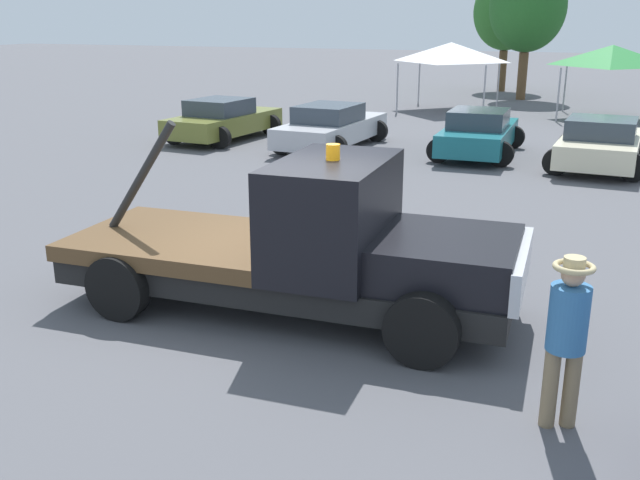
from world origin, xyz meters
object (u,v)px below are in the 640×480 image
object	(u,v)px
canopy_tent_green	(612,56)
parked_car_teal	(479,133)
parked_car_silver	(331,127)
tree_center	(528,7)
parked_car_cream	(600,144)
parked_car_olive	(223,120)
tree_left	(507,12)
person_near_truck	(567,329)
tow_truck	(312,248)
canopy_tent_white	(451,52)

from	to	relation	value
canopy_tent_green	parked_car_teal	bearing A→B (deg)	-108.34
parked_car_silver	canopy_tent_green	size ratio (longest dim) A/B	1.41
tree_center	parked_car_cream	bearing A→B (deg)	-76.15
parked_car_olive	parked_car_silver	distance (m)	3.83
parked_car_silver	canopy_tent_green	bearing A→B (deg)	-33.65
parked_car_olive	tree_left	distance (m)	20.96
parked_car_teal	tree_left	size ratio (longest dim) A/B	0.73
person_near_truck	canopy_tent_green	bearing A→B (deg)	-22.58
parked_car_cream	tree_center	world-z (taller)	tree_center
tow_truck	canopy_tent_white	xyz separation A→B (m)	(-3.08, 22.67, 1.52)
person_near_truck	canopy_tent_green	size ratio (longest dim) A/B	0.50
parked_car_silver	parked_car_olive	bearing A→B (deg)	90.97
person_near_truck	parked_car_cream	world-z (taller)	person_near_truck
parked_car_teal	parked_car_cream	xyz separation A→B (m)	(3.30, -0.62, 0.00)
person_near_truck	parked_car_silver	xyz separation A→B (m)	(-7.71, 13.71, -0.38)
parked_car_cream	tree_left	bearing A→B (deg)	18.32
parked_car_olive	canopy_tent_white	bearing A→B (deg)	-21.27
parked_car_silver	canopy_tent_white	size ratio (longest dim) A/B	1.36
person_near_truck	parked_car_teal	bearing A→B (deg)	-9.50
parked_car_silver	parked_car_cream	bearing A→B (deg)	-88.33
tow_truck	canopy_tent_green	xyz separation A→B (m)	(3.28, 22.35, 1.51)
parked_car_olive	canopy_tent_white	distance (m)	11.84
canopy_tent_white	parked_car_silver	bearing A→B (deg)	-96.99
parked_car_olive	parked_car_teal	xyz separation A→B (m)	(8.22, 0.33, -0.00)
parked_car_teal	canopy_tent_green	distance (m)	10.56
tree_left	tree_center	world-z (taller)	tree_center
parked_car_olive	parked_car_cream	bearing A→B (deg)	-86.75
canopy_tent_green	person_near_truck	bearing A→B (deg)	-89.89
parked_car_teal	parked_car_cream	bearing A→B (deg)	-102.17
parked_car_cream	tree_left	world-z (taller)	tree_left
person_near_truck	tree_center	size ratio (longest dim) A/B	0.27
parked_car_teal	tree_left	bearing A→B (deg)	5.04
tow_truck	canopy_tent_white	world-z (taller)	canopy_tent_white
parked_car_silver	canopy_tent_white	distance (m)	10.88
canopy_tent_white	tree_center	world-z (taller)	tree_center
person_near_truck	tree_left	bearing A→B (deg)	-13.34
parked_car_cream	tree_center	distance (m)	17.15
parked_car_olive	parked_car_cream	world-z (taller)	same
tree_center	parked_car_olive	bearing A→B (deg)	-115.18
parked_car_teal	parked_car_cream	size ratio (longest dim) A/B	1.03
parked_car_olive	parked_car_cream	size ratio (longest dim) A/B	1.06
canopy_tent_white	tree_center	distance (m)	6.23
tow_truck	tree_left	xyz separation A→B (m)	(-2.22, 31.93, 3.20)
canopy_tent_white	parked_car_teal	bearing A→B (deg)	-73.17
parked_car_olive	tree_left	size ratio (longest dim) A/B	0.75
person_near_truck	parked_car_olive	xyz separation A→B (m)	(-11.54, 13.84, -0.38)
parked_car_silver	tree_left	world-z (taller)	tree_left
tree_left	tow_truck	bearing A→B (deg)	-86.03
canopy_tent_white	parked_car_cream	bearing A→B (deg)	-59.45
tow_truck	parked_car_olive	size ratio (longest dim) A/B	1.36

